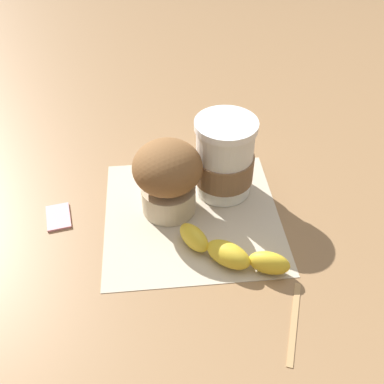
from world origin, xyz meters
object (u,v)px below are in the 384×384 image
coffee_cup (224,160)px  muffin (168,176)px  sugar_packet (58,216)px  banana (230,252)px

coffee_cup → muffin: coffee_cup is taller
muffin → sugar_packet: 0.17m
banana → muffin: bearing=-134.2°
muffin → sugar_packet: (0.03, -0.15, -0.06)m
muffin → banana: bearing=45.8°
coffee_cup → muffin: size_ratio=1.08×
coffee_cup → muffin: bearing=-56.1°
muffin → banana: size_ratio=0.74×
banana → sugar_packet: (-0.05, -0.24, -0.01)m
banana → sugar_packet: bearing=-102.2°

